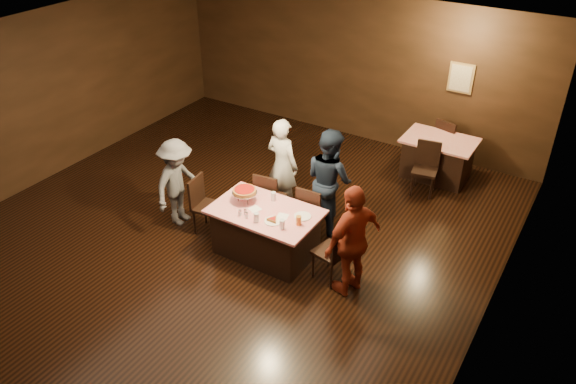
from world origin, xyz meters
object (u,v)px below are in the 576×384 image
(diner_red_shirt, at_px, (353,241))
(glass_back, at_px, (273,196))
(chair_back_far, at_px, (448,141))
(main_table, at_px, (266,232))
(glass_amber, at_px, (299,220))
(chair_far_left, at_px, (271,197))
(glass_front_left, at_px, (256,217))
(diner_white_jacket, at_px, (282,165))
(pizza_stand, at_px, (245,191))
(chair_back_near, at_px, (425,170))
(diner_grey_knit, at_px, (178,182))
(chair_end_right, at_px, (331,251))
(chair_end_left, at_px, (208,206))
(back_table, at_px, (437,158))
(diner_navy_hoodie, at_px, (329,180))
(chair_far_right, at_px, (314,211))
(plate_empty, at_px, (303,216))
(glass_front_right, at_px, (282,224))

(diner_red_shirt, relative_size, glass_back, 12.01)
(chair_back_far, xyz_separation_m, diner_red_shirt, (0.03, -4.30, 0.37))
(main_table, relative_size, glass_amber, 11.43)
(chair_back_far, bearing_deg, main_table, 85.24)
(chair_far_left, bearing_deg, glass_front_left, 105.95)
(diner_white_jacket, relative_size, pizza_stand, 4.36)
(chair_far_left, distance_m, pizza_stand, 0.85)
(chair_back_near, height_order, diner_grey_knit, diner_grey_knit)
(diner_white_jacket, bearing_deg, glass_back, 121.25)
(main_table, height_order, chair_end_right, chair_end_right)
(chair_end_left, relative_size, chair_end_right, 1.00)
(back_table, distance_m, chair_back_near, 0.71)
(glass_front_left, bearing_deg, diner_navy_hoodie, 74.48)
(chair_far_right, height_order, diner_white_jacket, diner_white_jacket)
(diner_white_jacket, distance_m, glass_back, 1.00)
(chair_end_right, distance_m, diner_grey_knit, 2.78)
(glass_back, bearing_deg, plate_empty, -14.04)
(diner_white_jacket, height_order, glass_front_left, diner_white_jacket)
(back_table, distance_m, chair_far_left, 3.41)
(chair_far_left, bearing_deg, diner_white_jacket, -89.64)
(chair_far_left, xyz_separation_m, diner_white_jacket, (-0.06, 0.46, 0.35))
(chair_end_left, xyz_separation_m, plate_empty, (1.65, 0.15, 0.30))
(chair_far_left, xyz_separation_m, pizza_stand, (0.00, -0.70, 0.48))
(glass_front_left, bearing_deg, chair_far_right, 71.57)
(chair_end_right, bearing_deg, chair_back_far, -171.54)
(chair_end_right, distance_m, glass_amber, 0.62)
(main_table, distance_m, pizza_stand, 0.70)
(back_table, bearing_deg, glass_front_right, -104.17)
(back_table, bearing_deg, diner_navy_hoodie, -111.50)
(main_table, relative_size, chair_end_right, 1.68)
(chair_back_far, xyz_separation_m, pizza_stand, (-1.83, -4.17, 0.48))
(chair_end_left, height_order, chair_end_right, same)
(chair_end_right, relative_size, chair_back_near, 1.00)
(plate_empty, bearing_deg, diner_navy_hoodie, 95.69)
(chair_end_left, bearing_deg, diner_navy_hoodie, -61.54)
(diner_navy_hoodie, relative_size, diner_red_shirt, 1.03)
(chair_back_near, relative_size, pizza_stand, 2.50)
(chair_end_right, relative_size, glass_front_left, 6.79)
(chair_end_left, height_order, glass_front_left, chair_end_left)
(diner_grey_knit, xyz_separation_m, pizza_stand, (1.26, 0.08, 0.20))
(chair_far_right, height_order, chair_end_right, same)
(chair_far_right, xyz_separation_m, glass_front_right, (0.05, -1.00, 0.37))
(diner_white_jacket, relative_size, diner_navy_hoodie, 0.96)
(main_table, distance_m, back_table, 3.90)
(pizza_stand, bearing_deg, diner_navy_hoodie, 52.13)
(chair_far_right, bearing_deg, plate_empty, 102.97)
(diner_grey_knit, relative_size, plate_empty, 5.97)
(glass_back, bearing_deg, diner_white_jacket, 114.34)
(back_table, xyz_separation_m, diner_red_shirt, (0.03, -3.70, 0.46))
(glass_amber, xyz_separation_m, glass_back, (-0.65, 0.35, 0.00))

